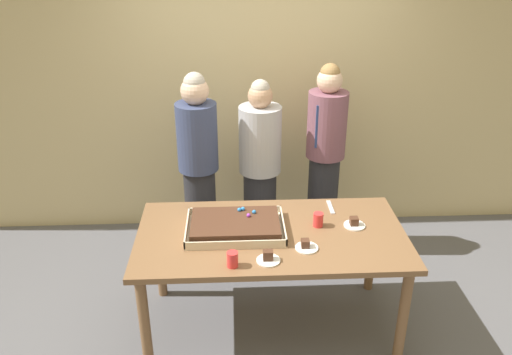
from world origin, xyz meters
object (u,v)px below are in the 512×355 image
object	(u,v)px
person_green_shirt_behind	(199,169)
person_serving_front	(325,157)
plated_slice_near_left	(268,258)
drink_cup_middle	(232,259)
person_striped_tie_right	(260,169)
party_table	(271,244)
sheet_cake	(235,226)
plated_slice_far_left	(306,246)
cake_server_utensil	(331,207)
plated_slice_near_right	(354,223)
drink_cup_nearest	(318,220)

from	to	relation	value
person_green_shirt_behind	person_serving_front	bearing A→B (deg)	80.59
plated_slice_near_left	drink_cup_middle	xyz separation A→B (m)	(-0.22, -0.05, 0.03)
person_striped_tie_right	party_table	bearing A→B (deg)	14.58
person_green_shirt_behind	sheet_cake	bearing A→B (deg)	0.03
person_striped_tie_right	person_serving_front	bearing A→B (deg)	110.30
plated_slice_far_left	drink_cup_middle	size ratio (longest dim) A/B	1.50
party_table	person_green_shirt_behind	size ratio (longest dim) A/B	1.08
person_serving_front	person_green_shirt_behind	world-z (taller)	person_serving_front
cake_server_utensil	person_serving_front	bearing A→B (deg)	84.10
drink_cup_middle	person_serving_front	world-z (taller)	person_serving_front
drink_cup_middle	person_green_shirt_behind	size ratio (longest dim) A/B	0.06
person_serving_front	person_green_shirt_behind	distance (m)	1.09
drink_cup_middle	party_table	bearing A→B (deg)	54.37
plated_slice_near_right	person_green_shirt_behind	size ratio (longest dim) A/B	0.09
plated_slice_near_right	person_striped_tie_right	xyz separation A→B (m)	(-0.61, 0.91, 0.01)
plated_slice_near_right	person_green_shirt_behind	world-z (taller)	person_green_shirt_behind
plated_slice_near_left	drink_cup_middle	size ratio (longest dim) A/B	1.50
plated_slice_near_left	cake_server_utensil	distance (m)	0.84
cake_server_utensil	person_striped_tie_right	size ratio (longest dim) A/B	0.13
drink_cup_nearest	plated_slice_far_left	bearing A→B (deg)	-113.54
drink_cup_nearest	person_serving_front	xyz separation A→B (m)	(0.21, 0.97, 0.05)
sheet_cake	person_green_shirt_behind	xyz separation A→B (m)	(-0.29, 0.83, 0.06)
plated_slice_far_left	person_striped_tie_right	xyz separation A→B (m)	(-0.23, 1.18, 0.01)
sheet_cake	plated_slice_far_left	world-z (taller)	sheet_cake
party_table	plated_slice_near_left	distance (m)	0.35
person_serving_front	person_green_shirt_behind	bearing A→B (deg)	-42.43
drink_cup_middle	person_striped_tie_right	world-z (taller)	person_striped_tie_right
party_table	plated_slice_near_right	xyz separation A→B (m)	(0.58, 0.07, 0.11)
cake_server_utensil	person_striped_tie_right	bearing A→B (deg)	127.19
person_serving_front	person_striped_tie_right	xyz separation A→B (m)	(-0.56, -0.07, -0.07)
cake_server_utensil	person_green_shirt_behind	distance (m)	1.13
drink_cup_middle	person_green_shirt_behind	world-z (taller)	person_green_shirt_behind
party_table	person_striped_tie_right	world-z (taller)	person_striped_tie_right
plated_slice_near_right	drink_cup_nearest	size ratio (longest dim) A/B	1.50
sheet_cake	person_serving_front	bearing A→B (deg)	52.20
cake_server_utensil	person_striped_tie_right	world-z (taller)	person_striped_tie_right
sheet_cake	person_green_shirt_behind	world-z (taller)	person_green_shirt_behind
sheet_cake	plated_slice_near_right	distance (m)	0.83
plated_slice_far_left	cake_server_utensil	bearing A→B (deg)	64.38
plated_slice_near_right	drink_cup_nearest	distance (m)	0.25
plated_slice_near_left	drink_cup_middle	distance (m)	0.23
party_table	sheet_cake	distance (m)	0.28
sheet_cake	cake_server_utensil	size ratio (longest dim) A/B	3.34
plated_slice_near_right	cake_server_utensil	world-z (taller)	plated_slice_near_right
plated_slice_near_left	person_serving_front	distance (m)	1.50
person_serving_front	person_striped_tie_right	bearing A→B (deg)	-45.14
person_serving_front	party_table	bearing A→B (deg)	10.64
plated_slice_near_right	drink_cup_nearest	world-z (taller)	drink_cup_nearest
person_serving_front	person_striped_tie_right	world-z (taller)	person_serving_front
plated_slice_near_left	cake_server_utensil	bearing A→B (deg)	52.43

